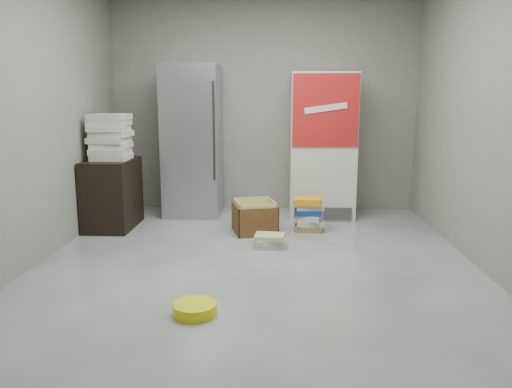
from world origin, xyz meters
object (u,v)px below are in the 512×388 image
at_px(cardboard_box, 255,219).
at_px(coke_cooler, 322,145).
at_px(phonebook_stack_main, 309,214).
at_px(steel_fridge, 193,141).
at_px(wood_shelf, 112,194).

bearing_deg(cardboard_box, coke_cooler, 32.37).
bearing_deg(phonebook_stack_main, coke_cooler, 82.02).
bearing_deg(coke_cooler, cardboard_box, -132.70).
distance_m(coke_cooler, cardboard_box, 1.42).
height_order(steel_fridge, cardboard_box, steel_fridge).
bearing_deg(steel_fridge, coke_cooler, -0.18).
xyz_separation_m(steel_fridge, wood_shelf, (-0.83, -0.73, -0.55)).
xyz_separation_m(wood_shelf, phonebook_stack_main, (2.28, -0.05, -0.21)).
bearing_deg(cardboard_box, steel_fridge, 118.39).
distance_m(steel_fridge, cardboard_box, 1.46).
relative_size(wood_shelf, phonebook_stack_main, 2.10).
bearing_deg(phonebook_stack_main, cardboard_box, -163.87).
bearing_deg(cardboard_box, wood_shelf, 159.68).
relative_size(steel_fridge, phonebook_stack_main, 4.98).
height_order(coke_cooler, wood_shelf, coke_cooler).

